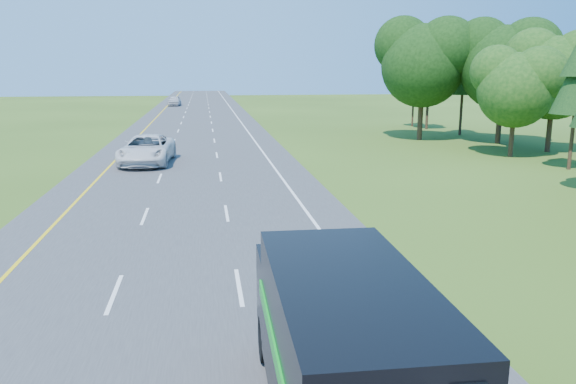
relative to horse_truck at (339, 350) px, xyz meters
The scene contains 5 objects.
road 37.67m from the horse_truck, 94.72° to the left, with size 15.00×260.00×0.04m, color #38383A.
lane_markings 37.67m from the horse_truck, 94.72° to the left, with size 11.15×260.00×0.01m.
horse_truck is the anchor object (origin of this frame).
white_suv 31.84m from the horse_truck, 101.15° to the left, with size 3.28×7.12×1.98m, color silver.
far_car 95.86m from the horse_truck, 94.37° to the left, with size 2.06×5.12×1.75m, color #B9B9C0.
Camera 1 is at (0.94, 3.98, 6.48)m, focal length 35.00 mm.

